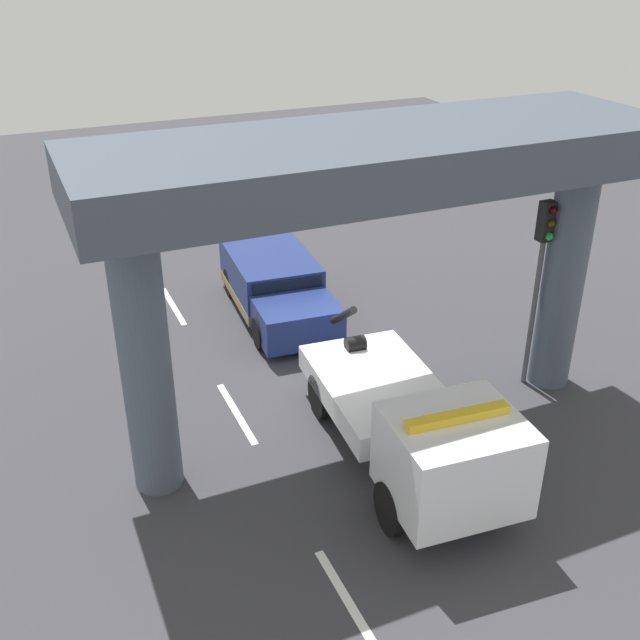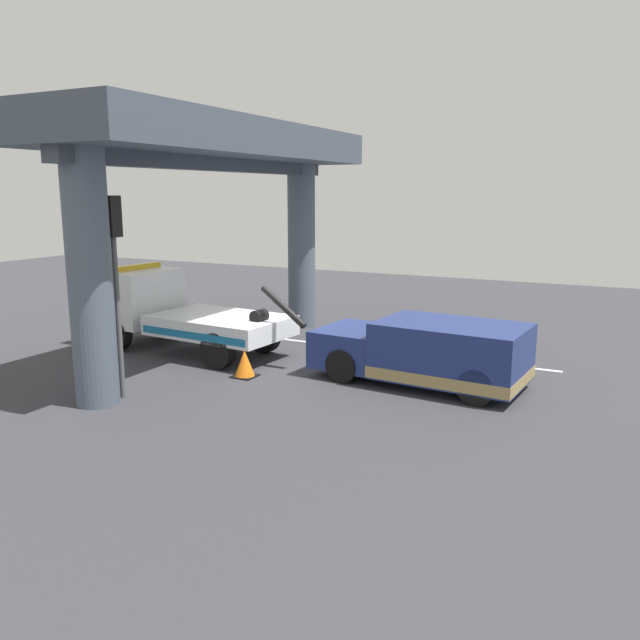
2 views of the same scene
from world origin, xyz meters
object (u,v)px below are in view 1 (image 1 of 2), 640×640
Objects in this scene: traffic_light_near at (542,255)px; traffic_cone_orange at (396,362)px; towed_van_green at (276,287)px; tow_truck_white at (418,428)px.

traffic_light_near is 6.51× the size of traffic_cone_orange.
towed_van_green is at bearing -144.98° from traffic_light_near.
traffic_light_near is at bearing 59.04° from traffic_cone_orange.
traffic_cone_orange is (-3.67, 1.57, -0.87)m from tow_truck_white.
tow_truck_white is at bearing -0.46° from towed_van_green.
towed_van_green is 7.62× the size of traffic_cone_orange.
tow_truck_white is 1.37× the size of towed_van_green.
tow_truck_white is 1.60× the size of traffic_light_near.
towed_van_green is at bearing -160.91° from traffic_cone_orange.
traffic_cone_orange is at bearing -120.96° from traffic_light_near.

